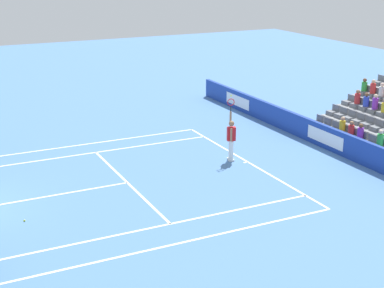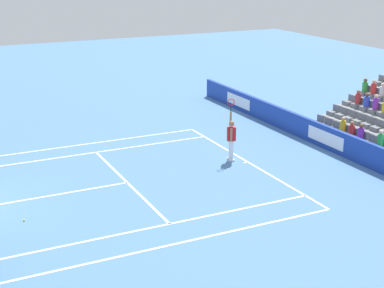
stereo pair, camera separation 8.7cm
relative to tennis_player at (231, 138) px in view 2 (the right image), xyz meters
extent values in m
cube|color=white|center=(-0.52, -0.55, -0.99)|extent=(10.97, 0.10, 0.01)
cube|color=white|center=(-0.52, 4.94, -0.99)|extent=(8.23, 0.10, 0.01)
cube|color=white|center=(-0.52, 8.14, -0.99)|extent=(0.10, 6.40, 0.01)
cube|color=white|center=(3.59, 5.40, -0.99)|extent=(0.10, 11.89, 0.01)
cube|color=white|center=(-4.64, 5.40, -0.99)|extent=(0.10, 11.89, 0.01)
cube|color=white|center=(4.96, 5.40, -0.99)|extent=(0.10, 11.89, 0.01)
cube|color=white|center=(-6.01, 5.40, -0.99)|extent=(0.10, 11.89, 0.01)
cube|color=white|center=(-0.52, -0.45, -0.99)|extent=(0.10, 0.20, 0.01)
cube|color=#193899|center=(-0.52, -4.76, -0.46)|extent=(23.69, 0.20, 1.07)
cube|color=white|center=(-0.52, -4.65, -0.46)|extent=(2.53, 0.01, 0.60)
cube|color=white|center=(7.37, -4.65, -0.46)|extent=(2.53, 0.01, 0.60)
cylinder|color=white|center=(-0.12, 0.04, -0.54)|extent=(0.16, 0.16, 0.90)
cylinder|color=white|center=(0.11, -0.04, -0.54)|extent=(0.16, 0.16, 0.90)
cube|color=white|center=(-0.12, 0.04, -0.95)|extent=(0.20, 0.28, 0.08)
cube|color=white|center=(0.11, -0.04, -0.95)|extent=(0.20, 0.28, 0.08)
cube|color=red|center=(-0.01, 0.00, 0.21)|extent=(0.32, 0.41, 0.60)
sphere|color=#9E7251|center=(-0.01, 0.00, 0.67)|extent=(0.24, 0.24, 0.24)
cylinder|color=#9E7251|center=(0.20, -0.07, 0.82)|extent=(0.09, 0.09, 0.62)
cylinder|color=#9E7251|center=(-0.20, 0.12, 0.23)|extent=(0.09, 0.09, 0.56)
cylinder|color=black|center=(0.20, -0.07, 1.27)|extent=(0.04, 0.04, 0.28)
torus|color=red|center=(0.20, -0.07, 1.55)|extent=(0.13, 0.30, 0.31)
sphere|color=#D1E533|center=(0.20, -0.07, 1.83)|extent=(0.07, 0.07, 0.07)
cube|color=gray|center=(-0.52, -5.83, -0.78)|extent=(4.96, 0.95, 0.42)
cube|color=slate|center=(-2.69, -5.83, -0.47)|extent=(0.48, 0.44, 0.20)
cube|color=slate|center=(-2.69, -6.03, -0.22)|extent=(0.48, 0.04, 0.30)
cube|color=slate|center=(-2.07, -5.83, -0.47)|extent=(0.48, 0.44, 0.20)
cube|color=slate|center=(-2.07, -6.03, -0.22)|extent=(0.48, 0.04, 0.30)
cube|color=slate|center=(-1.45, -5.83, -0.47)|extent=(0.48, 0.44, 0.20)
cube|color=slate|center=(-1.45, -6.03, -0.22)|extent=(0.48, 0.04, 0.30)
cube|color=slate|center=(-0.83, -5.83, -0.47)|extent=(0.48, 0.44, 0.20)
cube|color=slate|center=(-0.83, -6.03, -0.22)|extent=(0.48, 0.04, 0.30)
cube|color=slate|center=(-0.21, -5.83, -0.47)|extent=(0.48, 0.44, 0.20)
cube|color=slate|center=(-0.21, -6.03, -0.22)|extent=(0.48, 0.04, 0.30)
cube|color=slate|center=(0.41, -5.83, -0.47)|extent=(0.48, 0.44, 0.20)
cube|color=slate|center=(0.41, -6.03, -0.22)|extent=(0.48, 0.04, 0.30)
cube|color=slate|center=(1.03, -5.83, -0.47)|extent=(0.48, 0.44, 0.20)
cube|color=slate|center=(1.03, -6.03, -0.22)|extent=(0.48, 0.04, 0.30)
cube|color=slate|center=(1.65, -5.83, -0.47)|extent=(0.48, 0.44, 0.20)
cube|color=slate|center=(1.65, -6.03, -0.22)|extent=(0.48, 0.04, 0.30)
cube|color=gray|center=(-0.52, -6.78, -0.57)|extent=(4.96, 0.95, 0.84)
cube|color=slate|center=(-1.45, -6.78, -0.05)|extent=(0.48, 0.44, 0.20)
cube|color=slate|center=(-1.45, -6.98, 0.20)|extent=(0.48, 0.04, 0.30)
cube|color=slate|center=(-0.83, -6.78, -0.05)|extent=(0.48, 0.44, 0.20)
cube|color=slate|center=(-0.83, -6.98, 0.20)|extent=(0.48, 0.04, 0.30)
cube|color=slate|center=(-0.21, -6.78, -0.05)|extent=(0.48, 0.44, 0.20)
cube|color=slate|center=(-0.21, -6.98, 0.20)|extent=(0.48, 0.04, 0.30)
cube|color=slate|center=(0.41, -6.78, -0.05)|extent=(0.48, 0.44, 0.20)
cube|color=slate|center=(0.41, -6.98, 0.20)|extent=(0.48, 0.04, 0.30)
cube|color=slate|center=(1.03, -6.78, -0.05)|extent=(0.48, 0.44, 0.20)
cube|color=slate|center=(1.03, -6.98, 0.20)|extent=(0.48, 0.04, 0.30)
cube|color=slate|center=(1.65, -6.78, -0.05)|extent=(0.48, 0.44, 0.20)
cube|color=slate|center=(1.65, -6.98, 0.20)|extent=(0.48, 0.04, 0.30)
cube|color=gray|center=(-0.52, -7.73, -0.36)|extent=(4.96, 0.95, 1.26)
cube|color=slate|center=(-0.83, -7.73, 0.37)|extent=(0.48, 0.44, 0.20)
cube|color=slate|center=(-0.21, -7.73, 0.37)|extent=(0.48, 0.44, 0.20)
cube|color=slate|center=(-0.21, -7.93, 0.62)|extent=(0.48, 0.04, 0.30)
cube|color=slate|center=(0.41, -7.73, 0.37)|extent=(0.48, 0.44, 0.20)
cube|color=slate|center=(0.41, -7.93, 0.62)|extent=(0.48, 0.04, 0.30)
cube|color=slate|center=(1.03, -7.73, 0.37)|extent=(0.48, 0.44, 0.20)
cube|color=slate|center=(1.03, -7.93, 0.62)|extent=(0.48, 0.04, 0.30)
cube|color=slate|center=(1.65, -7.73, 0.37)|extent=(0.48, 0.44, 0.20)
cube|color=slate|center=(1.65, -7.93, 0.62)|extent=(0.48, 0.04, 0.30)
cube|color=slate|center=(0.41, -8.68, 0.79)|extent=(0.48, 0.44, 0.20)
cube|color=slate|center=(1.03, -8.68, 0.79)|extent=(0.48, 0.44, 0.20)
cube|color=slate|center=(1.03, -8.88, 1.04)|extent=(0.48, 0.04, 0.30)
cube|color=slate|center=(1.65, -8.68, 0.79)|extent=(0.48, 0.44, 0.20)
cube|color=slate|center=(1.65, -8.88, 1.04)|extent=(0.48, 0.04, 0.30)
cube|color=slate|center=(1.65, -9.63, 1.21)|extent=(0.48, 0.44, 0.20)
cube|color=slate|center=(1.65, -9.83, 1.46)|extent=(0.48, 0.04, 0.30)
cylinder|color=red|center=(-0.83, -5.88, -0.16)|extent=(0.28, 0.28, 0.43)
sphere|color=#9E7251|center=(-0.83, -5.88, 0.16)|extent=(0.20, 0.20, 0.20)
cylinder|color=green|center=(-2.69, -5.88, -0.12)|extent=(0.28, 0.28, 0.51)
sphere|color=beige|center=(-2.69, -5.88, 0.24)|extent=(0.20, 0.20, 0.20)
cylinder|color=green|center=(1.65, -8.73, 1.12)|extent=(0.28, 0.28, 0.46)
sphere|color=brown|center=(1.65, -8.73, 1.45)|extent=(0.20, 0.20, 0.20)
cylinder|color=purple|center=(-1.45, -5.88, -0.14)|extent=(0.28, 0.28, 0.47)
sphere|color=brown|center=(-1.45, -5.88, 0.19)|extent=(0.20, 0.20, 0.20)
cylinder|color=blue|center=(0.41, -7.78, 0.71)|extent=(0.28, 0.28, 0.48)
sphere|color=brown|center=(0.41, -7.78, 1.05)|extent=(0.20, 0.20, 0.20)
cylinder|color=purple|center=(-0.21, -7.78, 0.74)|extent=(0.28, 0.28, 0.54)
sphere|color=beige|center=(-0.21, -7.78, 1.10)|extent=(0.20, 0.20, 0.20)
cylinder|color=white|center=(0.41, -8.73, 1.12)|extent=(0.28, 0.28, 0.46)
sphere|color=beige|center=(0.41, -8.73, 1.45)|extent=(0.20, 0.20, 0.20)
cylinder|color=yellow|center=(-0.21, -5.88, -0.13)|extent=(0.28, 0.28, 0.49)
sphere|color=#D3A884|center=(-0.21, -5.88, 0.22)|extent=(0.20, 0.20, 0.20)
cylinder|color=red|center=(1.03, -8.73, 1.14)|extent=(0.28, 0.28, 0.50)
sphere|color=#D3A884|center=(1.03, -8.73, 1.49)|extent=(0.20, 0.20, 0.20)
cylinder|color=red|center=(1.03, -7.78, 0.72)|extent=(0.28, 0.28, 0.50)
sphere|color=#9E7251|center=(1.03, -7.78, 1.07)|extent=(0.20, 0.20, 0.20)
sphere|color=#D1E533|center=(-2.32, 9.24, -0.96)|extent=(0.07, 0.07, 0.07)
camera|label=1|loc=(-20.74, 12.04, 7.46)|focal=54.68mm
camera|label=2|loc=(-20.78, 11.96, 7.46)|focal=54.68mm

